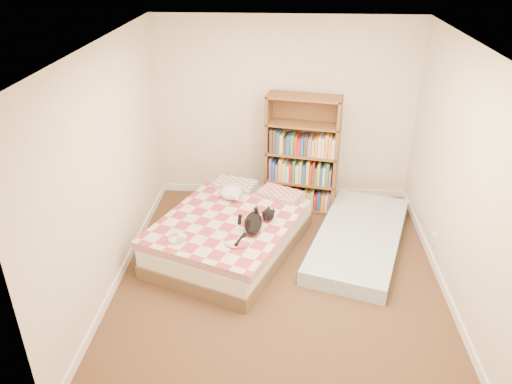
# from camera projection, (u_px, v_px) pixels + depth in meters

# --- Properties ---
(room) EXTENTS (3.51, 4.01, 2.51)m
(room) POSITION_uv_depth(u_px,v_px,m) (282.00, 179.00, 4.97)
(room) COLOR #4F3621
(room) RESTS_ON ground
(bed) EXTENTS (1.96, 2.28, 0.51)m
(bed) POSITION_uv_depth(u_px,v_px,m) (231.00, 232.00, 5.91)
(bed) COLOR brown
(bed) RESTS_ON room
(bookshelf) EXTENTS (1.01, 0.49, 1.58)m
(bookshelf) POSITION_uv_depth(u_px,v_px,m) (301.00, 168.00, 6.69)
(bookshelf) COLOR brown
(bookshelf) RESTS_ON room
(floor_mattress) EXTENTS (1.51, 2.26, 0.19)m
(floor_mattress) POSITION_uv_depth(u_px,v_px,m) (359.00, 238.00, 6.04)
(floor_mattress) COLOR #6C90B4
(floor_mattress) RESTS_ON room
(black_cat) EXTENTS (0.44, 0.74, 0.17)m
(black_cat) POSITION_uv_depth(u_px,v_px,m) (254.00, 221.00, 5.54)
(black_cat) COLOR black
(black_cat) RESTS_ON bed
(white_dog) EXTENTS (0.35, 0.37, 0.15)m
(white_dog) POSITION_uv_depth(u_px,v_px,m) (232.00, 192.00, 6.15)
(white_dog) COLOR silver
(white_dog) RESTS_ON bed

